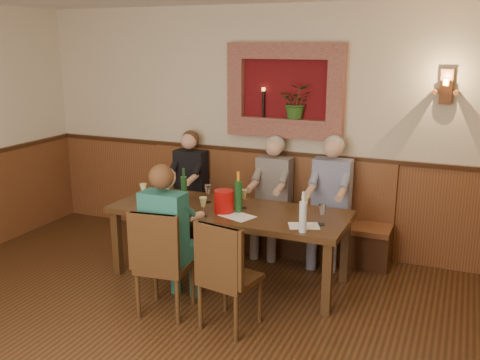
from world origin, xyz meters
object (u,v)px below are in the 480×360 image
(person_chair_front, at_px, (170,249))
(water_bottle, at_px, (303,216))
(dining_table, at_px, (229,216))
(wine_bottle_green_a, at_px, (238,196))
(wine_bottle_green_b, at_px, (184,188))
(chair_near_right, at_px, (229,296))
(bench, at_px, (262,221))
(person_bench_left, at_px, (188,196))
(person_bench_right, at_px, (329,211))
(spittoon_bucket, at_px, (224,201))
(chair_near_left, at_px, (165,282))
(person_bench_mid, at_px, (271,206))

(person_chair_front, height_order, water_bottle, person_chair_front)
(dining_table, bearing_deg, wine_bottle_green_a, -23.36)
(wine_bottle_green_a, bearing_deg, wine_bottle_green_b, 170.97)
(chair_near_right, height_order, wine_bottle_green_b, wine_bottle_green_b)
(bench, distance_m, person_chair_front, 1.75)
(bench, xyz_separation_m, person_bench_left, (-0.93, -0.10, 0.23))
(person_bench_left, bearing_deg, dining_table, -42.17)
(person_bench_left, distance_m, wine_bottle_green_b, 0.94)
(wine_bottle_green_b, bearing_deg, person_chair_front, -69.99)
(chair_near_right, relative_size, wine_bottle_green_b, 2.69)
(person_bench_right, bearing_deg, spittoon_bucket, -131.08)
(bench, distance_m, water_bottle, 1.67)
(chair_near_left, relative_size, water_bottle, 2.68)
(person_bench_mid, relative_size, wine_bottle_green_a, 3.31)
(spittoon_bucket, distance_m, wine_bottle_green_a, 0.15)
(dining_table, height_order, person_bench_right, person_bench_right)
(wine_bottle_green_a, bearing_deg, chair_near_left, -113.41)
(bench, height_order, water_bottle, water_bottle)
(bench, bearing_deg, person_bench_right, -7.24)
(bench, bearing_deg, water_bottle, -56.02)
(spittoon_bucket, bearing_deg, wine_bottle_green_a, 25.10)
(person_chair_front, distance_m, water_bottle, 1.24)
(person_bench_left, bearing_deg, water_bottle, -33.58)
(person_bench_right, xyz_separation_m, person_chair_front, (-1.07, -1.62, -0.02))
(dining_table, height_order, person_bench_mid, person_bench_mid)
(spittoon_bucket, bearing_deg, bench, 89.89)
(chair_near_left, distance_m, wine_bottle_green_a, 1.11)
(chair_near_right, bearing_deg, spittoon_bucket, 127.75)
(chair_near_right, bearing_deg, water_bottle, 59.55)
(wine_bottle_green_b, height_order, water_bottle, water_bottle)
(bench, relative_size, chair_near_right, 3.09)
(chair_near_left, relative_size, spittoon_bucket, 4.44)
(chair_near_right, xyz_separation_m, person_bench_left, (-1.33, 1.74, 0.27))
(bench, relative_size, spittoon_bucket, 13.47)
(chair_near_left, xyz_separation_m, wine_bottle_green_b, (-0.30, 0.94, 0.61))
(wine_bottle_green_b, bearing_deg, bench, 58.83)
(person_bench_left, height_order, person_bench_right, person_bench_right)
(person_bench_left, height_order, water_bottle, person_bench_left)
(chair_near_right, xyz_separation_m, person_bench_mid, (-0.25, 1.74, 0.28))
(person_chair_front, distance_m, wine_bottle_green_a, 0.88)
(spittoon_bucket, xyz_separation_m, wine_bottle_green_a, (0.13, 0.06, 0.06))
(chair_near_right, xyz_separation_m, wine_bottle_green_a, (-0.28, 0.85, 0.64))
(dining_table, bearing_deg, wine_bottle_green_b, 174.60)
(person_bench_mid, xyz_separation_m, water_bottle, (0.72, -1.20, 0.34))
(dining_table, xyz_separation_m, wine_bottle_green_b, (-0.54, 0.05, 0.22))
(person_bench_left, distance_m, person_chair_front, 1.76)
(person_bench_mid, bearing_deg, wine_bottle_green_b, -131.39)
(wine_bottle_green_b, bearing_deg, chair_near_right, -45.34)
(bench, bearing_deg, chair_near_left, -97.29)
(person_bench_right, relative_size, wine_bottle_green_a, 3.43)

